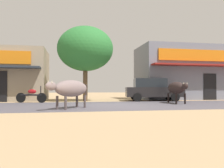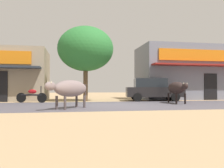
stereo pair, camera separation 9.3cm
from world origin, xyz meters
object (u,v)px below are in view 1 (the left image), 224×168
object	(u,v)px
roadside_tree	(85,49)
parked_hatchback_car	(153,89)
pedestrian_by_shop	(181,89)
cow_far_dark	(177,88)
cow_near_brown	(71,89)
parked_motorcycle	(32,95)

from	to	relation	value
roadside_tree	parked_hatchback_car	bearing A→B (deg)	-6.76
roadside_tree	pedestrian_by_shop	size ratio (longest dim) A/B	3.62
cow_far_dark	cow_near_brown	bearing A→B (deg)	-158.29
roadside_tree	parked_motorcycle	distance (m)	4.94
parked_motorcycle	pedestrian_by_shop	size ratio (longest dim) A/B	1.33
pedestrian_by_shop	cow_near_brown	bearing A→B (deg)	-143.88
parked_hatchback_car	parked_motorcycle	distance (m)	8.42
parked_motorcycle	cow_far_dark	size ratio (longest dim) A/B	0.74
parked_hatchback_car	cow_far_dark	size ratio (longest dim) A/B	1.63
cow_near_brown	cow_far_dark	xyz separation A→B (m)	(6.38, 2.54, 0.03)
parked_motorcycle	cow_near_brown	distance (m)	5.46
parked_hatchback_car	cow_far_dark	xyz separation A→B (m)	(0.44, -2.91, 0.09)
cow_near_brown	parked_hatchback_car	bearing A→B (deg)	42.54
roadside_tree	parked_motorcycle	xyz separation A→B (m)	(-3.50, -1.16, -3.29)
roadside_tree	parked_hatchback_car	size ratio (longest dim) A/B	1.25
parked_hatchback_car	pedestrian_by_shop	world-z (taller)	parked_hatchback_car
parked_hatchback_car	cow_near_brown	size ratio (longest dim) A/B	1.86
cow_near_brown	parked_motorcycle	bearing A→B (deg)	116.78
parked_hatchback_car	parked_motorcycle	bearing A→B (deg)	-176.04
pedestrian_by_shop	parked_motorcycle	bearing A→B (deg)	-172.59
roadside_tree	pedestrian_by_shop	xyz separation A→B (m)	(7.60, 0.28, -2.90)
parked_motorcycle	cow_far_dark	xyz separation A→B (m)	(8.83, -2.32, 0.46)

